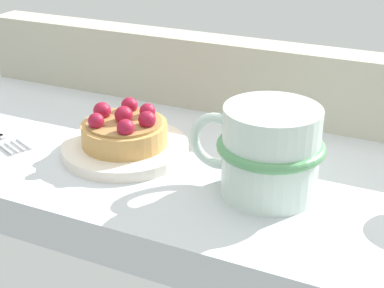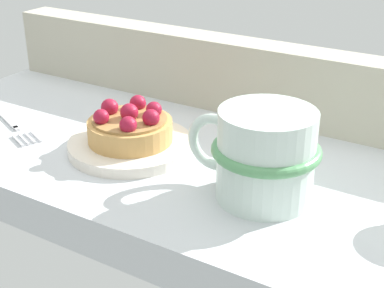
{
  "view_description": "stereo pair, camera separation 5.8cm",
  "coord_description": "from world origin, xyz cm",
  "views": [
    {
      "loc": [
        23.44,
        -51.16,
        27.7
      ],
      "look_at": [
        1.31,
        -3.94,
        3.16
      ],
      "focal_mm": 53.09,
      "sensor_mm": 36.0,
      "label": 1
    },
    {
      "loc": [
        28.51,
        -48.44,
        27.7
      ],
      "look_at": [
        1.31,
        -3.94,
        3.16
      ],
      "focal_mm": 53.09,
      "sensor_mm": 36.0,
      "label": 2
    }
  ],
  "objects": [
    {
      "name": "window_rail_back",
      "position": [
        0.0,
        14.17,
        4.61
      ],
      "size": [
        76.98,
        4.81,
        9.22
      ],
      "primitive_type": "cube",
      "color": "#B2AD99",
      "rests_on": "ground_plane"
    },
    {
      "name": "ground_plane",
      "position": [
        0.0,
        0.0,
        -2.18
      ],
      "size": [
        78.55,
        33.15,
        4.35
      ],
      "primitive_type": "cube",
      "color": "silver"
    },
    {
      "name": "dessert_plate",
      "position": [
        -7.2,
        -3.12,
        0.56
      ],
      "size": [
        13.97,
        13.97,
        1.2
      ],
      "color": "silver",
      "rests_on": "ground_plane"
    },
    {
      "name": "coffee_mug",
      "position": [
        9.6,
        -4.76,
        4.48
      ],
      "size": [
        13.51,
        10.23,
        8.82
      ],
      "color": "silver",
      "rests_on": "ground_plane"
    },
    {
      "name": "dessert_fork",
      "position": [
        -24.7,
        -4.85,
        0.3
      ],
      "size": [
        15.18,
        7.91,
        0.6
      ],
      "color": "#B7B7BC",
      "rests_on": "ground_plane"
    },
    {
      "name": "raspberry_tart",
      "position": [
        -7.2,
        -3.11,
        2.84
      ],
      "size": [
        9.37,
        9.37,
        4.35
      ],
      "color": "tan",
      "rests_on": "dessert_plate"
    }
  ]
}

